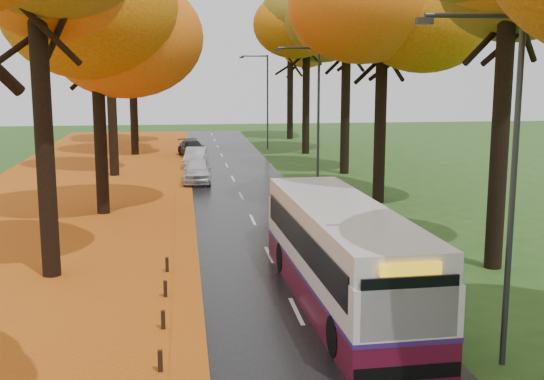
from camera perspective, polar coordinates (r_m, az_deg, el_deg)
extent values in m
cube|color=black|center=(31.99, -1.82, -2.15)|extent=(6.50, 90.00, 0.04)
cube|color=silver|center=(31.99, -1.82, -2.11)|extent=(0.12, 90.00, 0.01)
cube|color=#803A0B|center=(32.39, -17.88, -2.51)|extent=(12.00, 90.00, 0.02)
cube|color=orange|center=(31.84, -7.29, -2.25)|extent=(0.90, 90.00, 0.01)
cylinder|color=black|center=(23.15, -18.52, 4.07)|extent=(0.60, 0.60, 9.15)
cylinder|color=black|center=(32.96, -14.19, 4.91)|extent=(0.60, 0.60, 8.00)
ellipsoid|color=orange|center=(32.91, -14.57, 13.60)|extent=(9.20, 9.20, 7.18)
cylinder|color=black|center=(44.90, -13.24, 6.60)|extent=(0.60, 0.60, 8.58)
ellipsoid|color=orange|center=(44.93, -13.52, 13.44)|extent=(8.00, 8.00, 6.24)
cylinder|color=black|center=(55.79, -11.54, 7.58)|extent=(0.60, 0.60, 9.15)
ellipsoid|color=orange|center=(55.86, -11.75, 13.45)|extent=(9.20, 9.20, 7.18)
cylinder|color=black|center=(65.82, -11.45, 7.43)|extent=(0.60, 0.60, 8.00)
ellipsoid|color=orange|center=(65.80, -11.61, 11.78)|extent=(8.00, 8.00, 6.24)
cylinder|color=black|center=(24.17, 18.55, 4.38)|extent=(0.60, 0.60, 9.22)
cylinder|color=black|center=(35.17, 9.04, 5.55)|extent=(0.60, 0.60, 8.19)
ellipsoid|color=orange|center=(35.15, 9.28, 13.90)|extent=(9.20, 9.20, 7.18)
cylinder|color=black|center=(44.95, 6.16, 6.89)|extent=(0.60, 0.60, 8.70)
ellipsoid|color=orange|center=(44.98, 6.29, 13.83)|extent=(8.20, 8.20, 6.40)
cylinder|color=black|center=(55.56, 2.87, 7.79)|extent=(0.60, 0.60, 9.22)
ellipsoid|color=orange|center=(55.64, 2.92, 13.73)|extent=(9.20, 9.20, 7.18)
cylinder|color=black|center=(67.51, 1.52, 7.76)|extent=(0.60, 0.60, 8.19)
ellipsoid|color=orange|center=(67.50, 1.54, 12.11)|extent=(8.20, 8.20, 6.40)
cube|color=black|center=(16.11, -9.33, -13.96)|extent=(0.11, 0.11, 0.52)
cube|color=black|center=(18.51, -9.09, -10.70)|extent=(0.11, 0.11, 0.52)
cube|color=black|center=(20.96, -8.91, -8.19)|extent=(0.11, 0.11, 0.52)
cube|color=black|center=(23.45, -8.77, -6.21)|extent=(0.11, 0.11, 0.52)
cylinder|color=#333538|center=(16.13, 19.47, -0.45)|extent=(0.14, 0.14, 8.00)
cylinder|color=#333538|center=(15.45, 16.59, 13.81)|extent=(2.20, 0.11, 0.11)
cube|color=#333538|center=(15.04, 12.63, 13.63)|extent=(0.35, 0.18, 0.14)
cylinder|color=#333538|center=(36.95, 3.89, 5.71)|extent=(0.14, 0.14, 8.00)
cylinder|color=#333538|center=(36.66, 2.25, 11.79)|extent=(2.20, 0.11, 0.11)
cube|color=#333538|center=(36.49, 0.51, 11.62)|extent=(0.35, 0.18, 0.14)
cylinder|color=#333538|center=(58.64, -0.38, 7.33)|extent=(0.14, 0.14, 8.00)
cylinder|color=#333538|center=(58.46, -1.47, 11.14)|extent=(2.20, 0.11, 0.11)
cube|color=#333538|center=(58.35, -2.56, 11.02)|extent=(0.35, 0.18, 0.14)
cube|color=#4E0C21|center=(20.26, 5.78, -8.09)|extent=(2.88, 10.99, 0.89)
cube|color=silver|center=(19.95, 5.83, -5.12)|extent=(2.88, 10.99, 1.29)
cube|color=silver|center=(19.72, 5.88, -2.33)|extent=(2.82, 10.77, 0.69)
cube|color=#341A5D|center=(20.12, 5.80, -6.75)|extent=(2.90, 11.01, 0.12)
cube|color=black|center=(19.85, 5.85, -4.01)|extent=(2.88, 10.12, 0.84)
cube|color=black|center=(14.98, 11.44, -9.67)|extent=(2.18, 0.14, 1.39)
cube|color=yellow|center=(14.71, 11.55, -6.51)|extent=(1.36, 0.11, 0.28)
cube|color=black|center=(15.54, 11.22, -14.72)|extent=(2.43, 0.21, 0.35)
cylinder|color=black|center=(16.61, 5.43, -12.08)|extent=(0.31, 1.00, 0.99)
cylinder|color=black|center=(17.29, 12.76, -11.37)|extent=(0.31, 1.00, 0.99)
cylinder|color=black|center=(23.06, 0.92, -5.66)|extent=(0.31, 1.00, 0.99)
cylinder|color=black|center=(23.56, 6.30, -5.38)|extent=(0.31, 1.00, 0.99)
imported|color=silver|center=(41.42, -6.30, 1.62)|extent=(1.82, 4.25, 1.43)
imported|color=#ABADB3|center=(48.45, -6.38, 2.77)|extent=(1.93, 4.13, 1.31)
imported|color=black|center=(53.98, -6.70, 3.48)|extent=(2.48, 4.55, 1.25)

